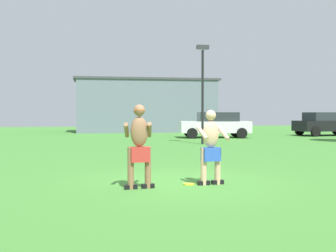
# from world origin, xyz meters

# --- Properties ---
(ground_plane) EXTENTS (80.00, 80.00, 0.00)m
(ground_plane) POSITION_xyz_m (0.00, 0.00, 0.00)
(ground_plane) COLOR #428433
(player_with_cap) EXTENTS (0.65, 0.64, 1.73)m
(player_with_cap) POSITION_xyz_m (-0.96, -0.67, 0.95)
(player_with_cap) COLOR black
(player_with_cap) RESTS_ON ground_plane
(player_in_blue) EXTENTS (0.64, 0.61, 1.61)m
(player_in_blue) POSITION_xyz_m (0.61, -0.46, 0.84)
(player_in_blue) COLOR black
(player_in_blue) RESTS_ON ground_plane
(frisbee) EXTENTS (0.25, 0.25, 0.03)m
(frisbee) POSITION_xyz_m (0.15, -0.37, 0.01)
(frisbee) COLOR yellow
(frisbee) RESTS_ON ground_plane
(car_black_near_post) EXTENTS (4.47, 2.41, 1.58)m
(car_black_near_post) POSITION_xyz_m (13.87, 17.54, 0.82)
(car_black_near_post) COLOR black
(car_black_near_post) RESTS_ON ground_plane
(car_white_mid_lot) EXTENTS (4.48, 2.44, 1.58)m
(car_white_mid_lot) POSITION_xyz_m (5.80, 16.54, 0.82)
(car_white_mid_lot) COLOR white
(car_white_mid_lot) RESTS_ON ground_plane
(lamp_post) EXTENTS (0.60, 0.24, 4.87)m
(lamp_post) POSITION_xyz_m (3.57, 11.29, 3.05)
(lamp_post) COLOR black
(lamp_post) RESTS_ON ground_plane
(outbuilding_behind_lot) EXTENTS (11.41, 4.30, 4.27)m
(outbuilding_behind_lot) POSITION_xyz_m (2.64, 25.63, 2.14)
(outbuilding_behind_lot) COLOR slate
(outbuilding_behind_lot) RESTS_ON ground_plane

